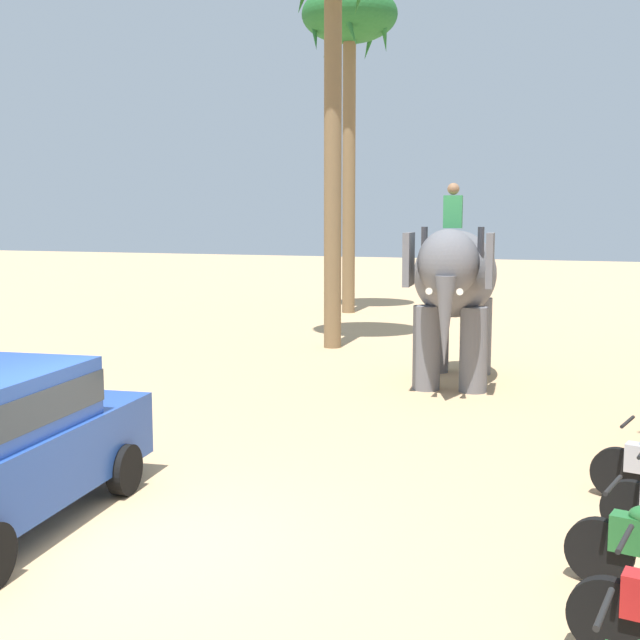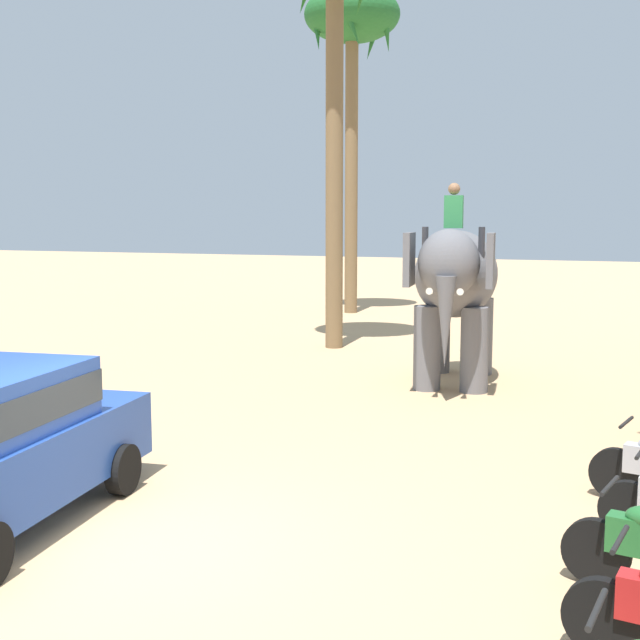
# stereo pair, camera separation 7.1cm
# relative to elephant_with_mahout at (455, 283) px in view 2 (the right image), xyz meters

# --- Properties ---
(ground_plane) EXTENTS (120.00, 120.00, 0.00)m
(ground_plane) POSITION_rel_elephant_with_mahout_xyz_m (-1.23, -9.16, -1.99)
(ground_plane) COLOR tan
(elephant_with_mahout) EXTENTS (2.05, 3.98, 3.88)m
(elephant_with_mahout) POSITION_rel_elephant_with_mahout_xyz_m (0.00, 0.00, 0.00)
(elephant_with_mahout) COLOR slate
(elephant_with_mahout) RESTS_ON ground
(palm_tree_left_of_road) EXTENTS (3.20, 3.20, 10.88)m
(palm_tree_left_of_road) POSITION_rel_elephant_with_mahout_xyz_m (-6.12, 10.80, 7.52)
(palm_tree_left_of_road) COLOR brown
(palm_tree_left_of_road) RESTS_ON ground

